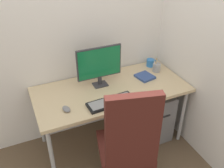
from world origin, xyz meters
TOP-DOWN VIEW (x-y plane):
  - ground_plane at (0.00, 0.00)m, footprint 8.00×8.00m
  - wall_back at (0.00, 0.40)m, footprint 2.72×0.04m
  - wall_side_right at (0.82, -0.16)m, footprint 0.04×1.88m
  - desk at (0.00, 0.00)m, footprint 1.58×0.73m
  - office_chair at (-0.14, -0.67)m, footprint 0.58×0.61m
  - filing_cabinet at (0.47, -0.02)m, footprint 0.36×0.57m
  - monitor at (-0.08, 0.11)m, footprint 0.47×0.12m
  - keyboard at (-0.10, -0.23)m, footprint 0.47×0.19m
  - mouse at (-0.52, -0.17)m, footprint 0.08×0.11m
  - pen_holder at (0.62, 0.12)m, footprint 0.09×0.09m
  - notebook at (0.43, 0.05)m, footprint 0.20×0.21m
  - coffee_mug at (0.62, 0.26)m, footprint 0.12×0.09m

SIDE VIEW (x-z plane):
  - ground_plane at x=0.00m, z-range 0.00..0.00m
  - filing_cabinet at x=0.47m, z-range 0.00..0.59m
  - office_chair at x=-0.14m, z-range 0.02..1.20m
  - desk at x=0.00m, z-range 0.31..1.03m
  - notebook at x=0.43m, z-range 0.73..0.75m
  - keyboard at x=-0.10m, z-range 0.72..0.75m
  - mouse at x=-0.52m, z-range 0.73..0.76m
  - coffee_mug at x=0.62m, z-range 0.73..0.81m
  - pen_holder at x=0.62m, z-range 0.69..0.85m
  - monitor at x=-0.08m, z-range 0.76..1.18m
  - wall_back at x=0.00m, z-range 0.00..2.80m
  - wall_side_right at x=0.82m, z-range 0.00..2.80m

